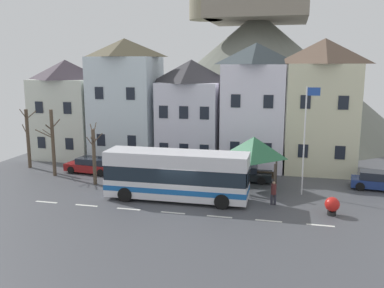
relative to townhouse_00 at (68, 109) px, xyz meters
name	(u,v)px	position (x,y,z in m)	size (l,w,h in m)	color
ground_plane	(180,204)	(14.69, -11.55, -4.87)	(40.00, 60.00, 0.07)	#47484E
townhouse_00	(68,109)	(0.00, 0.00, 0.00)	(5.91, 5.17, 9.69)	silver
townhouse_01	(126,101)	(6.26, 0.00, 0.98)	(6.05, 5.17, 11.64)	silver
townhouse_02	(191,112)	(12.65, 0.25, -0.01)	(5.52, 5.68, 9.68)	silver
townhouse_03	(255,106)	(18.52, 0.49, 0.72)	(5.42, 6.15, 11.14)	white
townhouse_04	(322,106)	(24.28, -0.04, 0.86)	(5.81, 5.09, 11.41)	beige
hilltop_castle	(256,69)	(16.88, 20.35, 3.75)	(38.66, 38.66, 23.00)	slate
transit_bus	(177,176)	(14.25, -10.72, -3.13)	(9.92, 2.71, 3.41)	silver
bus_shelter	(254,147)	(19.14, -6.82, -1.66)	(3.60, 3.60, 4.00)	#473D33
parked_car_00	(92,165)	(5.13, -5.32, -4.19)	(4.56, 2.32, 1.32)	maroon
parked_car_01	(378,181)	(28.28, -4.85, -4.18)	(4.04, 2.21, 1.36)	navy
parked_car_02	(242,173)	(18.09, -4.80, -4.22)	(4.65, 2.09, 1.27)	black
pedestrian_00	(274,192)	(20.82, -10.22, -3.97)	(0.38, 0.35, 1.62)	#2D2D38
pedestrian_01	(246,183)	(18.78, -8.49, -3.94)	(0.33, 0.36, 1.65)	#2D2D38
public_bench	(265,177)	(19.97, -4.95, -4.38)	(1.45, 0.48, 0.87)	#473828
flagpole	(306,134)	(22.80, -7.50, -0.38)	(0.95, 0.10, 7.77)	silver
harbour_buoy	(332,205)	(24.47, -11.36, -4.19)	(0.91, 0.91, 1.16)	black
bare_tree_00	(94,155)	(6.99, -8.51, -2.50)	(0.96, 1.76, 4.80)	brown
bare_tree_01	(53,142)	(2.50, -6.98, -1.96)	(1.79, 1.23, 5.60)	brown
bare_tree_02	(28,138)	(-1.21, -5.00, -2.08)	(1.79, 1.40, 5.44)	brown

